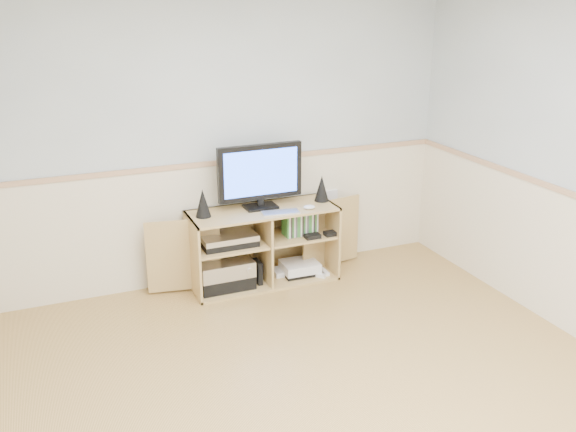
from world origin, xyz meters
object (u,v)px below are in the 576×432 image
(monitor, at_px, (260,174))
(keyboard, at_px, (281,212))
(game_consoles, at_px, (298,268))
(media_cabinet, at_px, (261,243))

(monitor, height_order, keyboard, monitor)
(monitor, xyz_separation_m, game_consoles, (0.32, -0.06, -0.87))
(media_cabinet, relative_size, monitor, 2.69)
(keyboard, bearing_deg, game_consoles, 38.38)
(monitor, bearing_deg, media_cabinet, 90.00)
(media_cabinet, height_order, monitor, monitor)
(media_cabinet, bearing_deg, keyboard, -61.80)
(monitor, bearing_deg, keyboard, -60.91)
(media_cabinet, distance_m, monitor, 0.61)
(media_cabinet, xyz_separation_m, monitor, (0.00, -0.01, 0.61))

